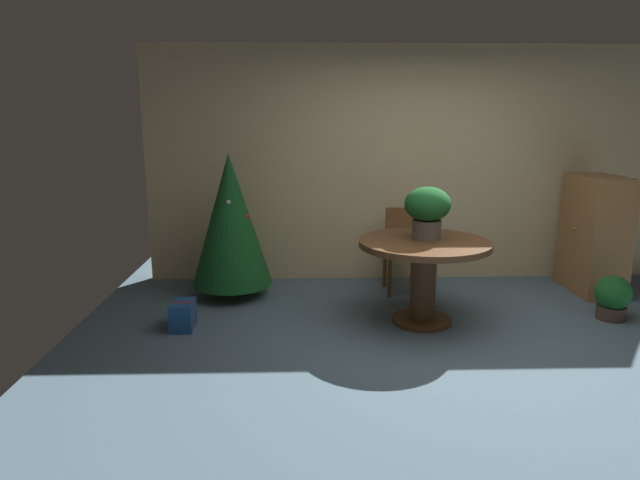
{
  "coord_description": "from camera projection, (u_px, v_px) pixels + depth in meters",
  "views": [
    {
      "loc": [
        -1.25,
        -4.0,
        1.85
      ],
      "look_at": [
        -1.12,
        0.38,
        0.86
      ],
      "focal_mm": 31.0,
      "sensor_mm": 36.0,
      "label": 1
    }
  ],
  "objects": [
    {
      "name": "back_wall_panel",
      "position": [
        415.0,
        165.0,
        6.2
      ],
      "size": [
        6.0,
        0.1,
        2.6
      ],
      "primitive_type": "cube",
      "color": "beige",
      "rests_on": "ground_plane"
    },
    {
      "name": "holiday_tree",
      "position": [
        231.0,
        220.0,
        5.61
      ],
      "size": [
        0.82,
        0.82,
        1.48
      ],
      "color": "brown",
      "rests_on": "ground_plane"
    },
    {
      "name": "wooden_cabinet",
      "position": [
        594.0,
        235.0,
        5.82
      ],
      "size": [
        0.45,
        0.78,
        1.24
      ],
      "color": "#9E6B3D",
      "rests_on": "ground_plane"
    },
    {
      "name": "potted_plant",
      "position": [
        613.0,
        297.0,
        5.09
      ],
      "size": [
        0.32,
        0.32,
        0.41
      ],
      "color": "#4C382D",
      "rests_on": "ground_plane"
    },
    {
      "name": "flower_vase",
      "position": [
        428.0,
        209.0,
        4.9
      ],
      "size": [
        0.41,
        0.41,
        0.47
      ],
      "color": "#665B51",
      "rests_on": "round_dining_table"
    },
    {
      "name": "wooden_chair_far",
      "position": [
        404.0,
        245.0,
        5.89
      ],
      "size": [
        0.42,
        0.41,
        0.88
      ],
      "color": "brown",
      "rests_on": "ground_plane"
    },
    {
      "name": "gift_box_blue",
      "position": [
        183.0,
        315.0,
        4.89
      ],
      "size": [
        0.2,
        0.32,
        0.24
      ],
      "color": "#1E569E",
      "rests_on": "ground_plane"
    },
    {
      "name": "ground_plane",
      "position": [
        463.0,
        356.0,
        4.35
      ],
      "size": [
        6.6,
        6.6,
        0.0
      ],
      "primitive_type": "plane",
      "color": "slate"
    },
    {
      "name": "round_dining_table",
      "position": [
        424.0,
        263.0,
        4.93
      ],
      "size": [
        1.17,
        1.17,
        0.77
      ],
      "color": "brown",
      "rests_on": "ground_plane"
    }
  ]
}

